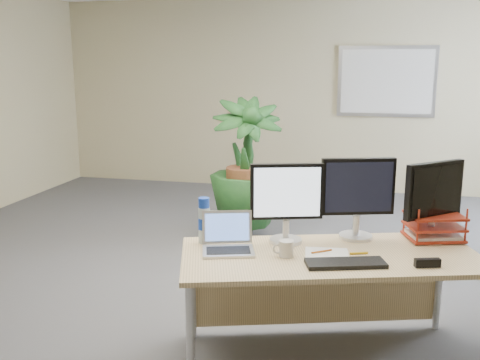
% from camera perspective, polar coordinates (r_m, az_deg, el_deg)
% --- Properties ---
extents(floor, '(8.00, 8.00, 0.00)m').
position_cam_1_polar(floor, '(4.16, -1.08, -13.08)').
color(floor, '#4D4E53').
rests_on(floor, ground).
extents(back_wall, '(7.00, 0.04, 2.70)m').
position_cam_1_polar(back_wall, '(7.71, 6.22, 8.98)').
color(back_wall, '#C4B38A').
rests_on(back_wall, floor).
extents(whiteboard, '(1.30, 0.04, 0.95)m').
position_cam_1_polar(whiteboard, '(7.62, 15.36, 10.09)').
color(whiteboard, '#AAAAAF').
rests_on(whiteboard, back_wall).
extents(desk, '(1.91, 1.23, 0.68)m').
position_cam_1_polar(desk, '(3.38, 9.20, -9.46)').
color(desk, tan).
rests_on(desk, floor).
extents(floor_plant, '(1.11, 1.11, 1.50)m').
position_cam_1_polar(floor_plant, '(5.46, 0.60, 1.37)').
color(floor_plant, '#163C1A').
rests_on(floor_plant, floor).
extents(monitor_left, '(0.44, 0.21, 0.50)m').
position_cam_1_polar(monitor_left, '(3.34, 4.99, -1.90)').
color(monitor_left, silver).
rests_on(monitor_left, desk).
extents(monitor_right, '(0.46, 0.21, 0.52)m').
position_cam_1_polar(monitor_right, '(3.48, 12.44, -1.35)').
color(monitor_right, silver).
rests_on(monitor_right, desk).
extents(monitor_dark, '(0.37, 0.33, 0.51)m').
position_cam_1_polar(monitor_dark, '(3.58, 19.98, -1.60)').
color(monitor_dark, silver).
rests_on(monitor_dark, desk).
extents(laptop, '(0.37, 0.35, 0.22)m').
position_cam_1_polar(laptop, '(3.26, -1.32, -6.46)').
color(laptop, silver).
rests_on(laptop, desk).
extents(keyboard, '(0.47, 0.27, 0.02)m').
position_cam_1_polar(keyboard, '(3.08, 11.19, -8.71)').
color(keyboard, black).
rests_on(keyboard, desk).
extents(coffee_mug, '(0.12, 0.09, 0.10)m').
position_cam_1_polar(coffee_mug, '(3.16, 4.90, -7.28)').
color(coffee_mug, silver).
rests_on(coffee_mug, desk).
extents(spiral_notebook, '(0.27, 0.22, 0.01)m').
position_cam_1_polar(spiral_notebook, '(3.23, 9.24, -7.75)').
color(spiral_notebook, white).
rests_on(spiral_notebook, desk).
extents(orange_pen, '(0.12, 0.09, 0.01)m').
position_cam_1_polar(orange_pen, '(3.23, 8.70, -7.53)').
color(orange_pen, '#CD6416').
rests_on(orange_pen, spiral_notebook).
extents(yellow_highlighter, '(0.11, 0.05, 0.01)m').
position_cam_1_polar(yellow_highlighter, '(3.27, 12.57, -7.63)').
color(yellow_highlighter, gold).
rests_on(yellow_highlighter, desk).
extents(water_bottle, '(0.07, 0.07, 0.29)m').
position_cam_1_polar(water_bottle, '(3.36, -3.85, -4.42)').
color(water_bottle, white).
rests_on(water_bottle, desk).
extents(letter_tray, '(0.40, 0.34, 0.16)m').
position_cam_1_polar(letter_tray, '(3.66, 19.97, -4.86)').
color(letter_tray, '#A42814').
rests_on(letter_tray, desk).
extents(stapler, '(0.15, 0.08, 0.05)m').
position_cam_1_polar(stapler, '(3.17, 19.36, -8.34)').
color(stapler, black).
rests_on(stapler, desk).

